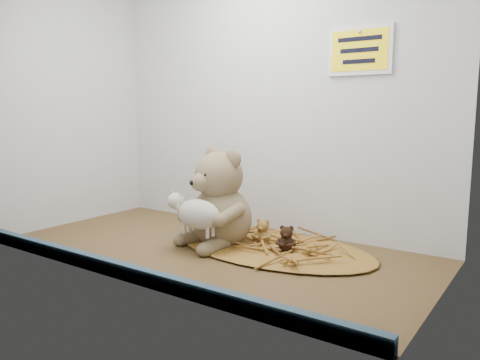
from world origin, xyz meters
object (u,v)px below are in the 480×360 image
Objects in this scene: mini_teddy_tan at (263,230)px; main_teddy at (221,197)px; toy_lamb at (198,214)px; mini_teddy_brown at (286,237)px.

main_teddy is at bearing -166.20° from mini_teddy_tan.
toy_lamb reaches higher than mini_teddy_tan.
mini_teddy_tan is (10.88, 5.33, -9.41)cm from main_teddy.
main_teddy is 1.61× the size of toy_lamb.
toy_lamb is 19.85cm from mini_teddy_tan.
mini_teddy_tan and mini_teddy_brown have the same top height.
main_teddy reaches higher than toy_lamb.
toy_lamb is at bearing -169.49° from mini_teddy_brown.
mini_teddy_tan is 9.40cm from mini_teddy_brown.
mini_teddy_brown is (19.96, 12.97, -6.18)cm from toy_lamb.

